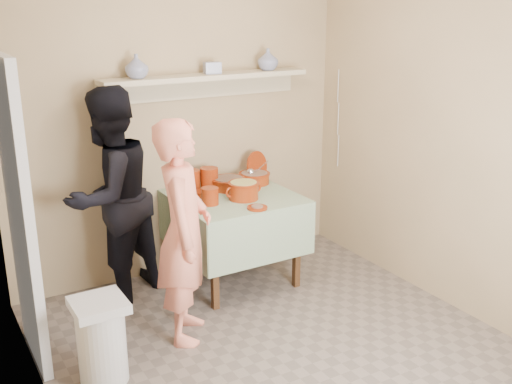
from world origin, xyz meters
TOP-DOWN VIEW (x-y plane):
  - ground at (0.00, 0.00)m, footprint 3.50×3.50m
  - tile_panel at (-1.46, 0.95)m, footprint 0.06×0.70m
  - plate_stack_a at (-0.00, 1.55)m, footprint 0.14×0.14m
  - plate_stack_b at (0.16, 1.54)m, footprint 0.15×0.15m
  - bowl_stack at (-0.02, 1.17)m, footprint 0.14×0.14m
  - empty_bowl at (-0.02, 1.40)m, footprint 0.15×0.15m
  - propped_lid at (0.66, 1.59)m, footprint 0.28×0.17m
  - vase_right at (0.78, 1.61)m, footprint 0.23×0.23m
  - vase_left at (-0.40, 1.62)m, footprint 0.23×0.23m
  - ceramic_box at (0.25, 1.62)m, footprint 0.15×0.12m
  - person_cook at (-0.47, 0.67)m, footprint 0.60×0.68m
  - person_helper at (-0.72, 1.49)m, footprint 1.03×0.96m
  - room_shell at (0.00, 0.00)m, footprint 3.04×3.54m
  - serving_table at (0.25, 1.28)m, footprint 0.97×0.97m
  - cazuela_meat_a at (0.29, 1.46)m, footprint 0.30×0.30m
  - cazuela_meat_b at (0.57, 1.49)m, footprint 0.28×0.28m
  - ladle at (0.54, 1.48)m, footprint 0.08×0.26m
  - cazuela_rice at (0.27, 1.15)m, footprint 0.33×0.25m
  - front_plate at (0.24, 0.89)m, footprint 0.16×0.16m
  - wall_shelf at (0.20, 1.65)m, footprint 1.80×0.25m
  - trash_bin at (-1.15, 0.42)m, footprint 0.32×0.32m
  - electrical_cord at (1.47, 1.48)m, footprint 0.01×0.05m

SIDE VIEW (x-z plane):
  - ground at x=0.00m, z-range 0.00..0.00m
  - trash_bin at x=-1.15m, z-range 0.00..0.56m
  - serving_table at x=0.25m, z-range 0.26..1.02m
  - front_plate at x=0.24m, z-range 0.76..0.78m
  - empty_bowl at x=-0.02m, z-range 0.76..0.81m
  - person_cook at x=-0.47m, z-range 0.00..1.57m
  - cazuela_meat_a at x=0.29m, z-range 0.77..0.87m
  - cazuela_meat_b at x=0.57m, z-range 0.77..0.87m
  - bowl_stack at x=-0.02m, z-range 0.76..0.90m
  - cazuela_rice at x=0.27m, z-range 0.77..0.92m
  - person_helper at x=-0.72m, z-range 0.00..1.70m
  - plate_stack_b at x=0.16m, z-range 0.76..0.95m
  - plate_stack_a at x=0.00m, z-range 0.76..0.95m
  - ladle at x=0.54m, z-range 0.78..0.97m
  - propped_lid at x=0.66m, z-range 0.75..1.02m
  - tile_panel at x=-1.46m, z-range 0.00..2.00m
  - electrical_cord at x=1.47m, z-range 0.80..1.70m
  - room_shell at x=0.00m, z-range 0.30..2.92m
  - wall_shelf at x=0.20m, z-range 1.57..1.78m
  - ceramic_box at x=0.25m, z-range 1.72..1.82m
  - vase_right at x=0.78m, z-range 1.72..1.90m
  - vase_left at x=-0.40m, z-range 1.72..1.91m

